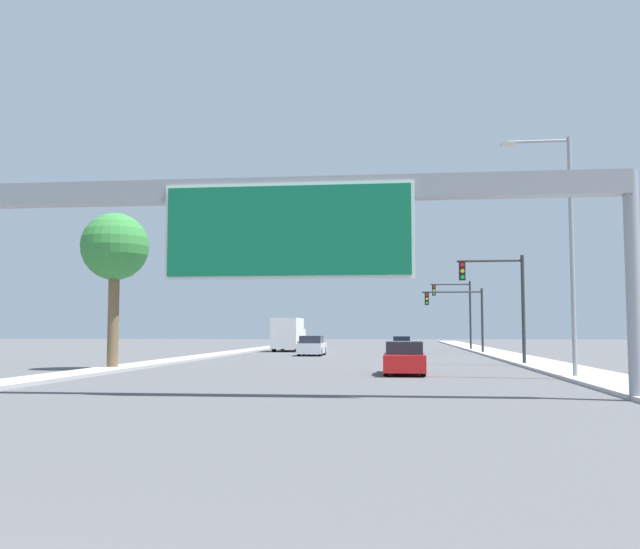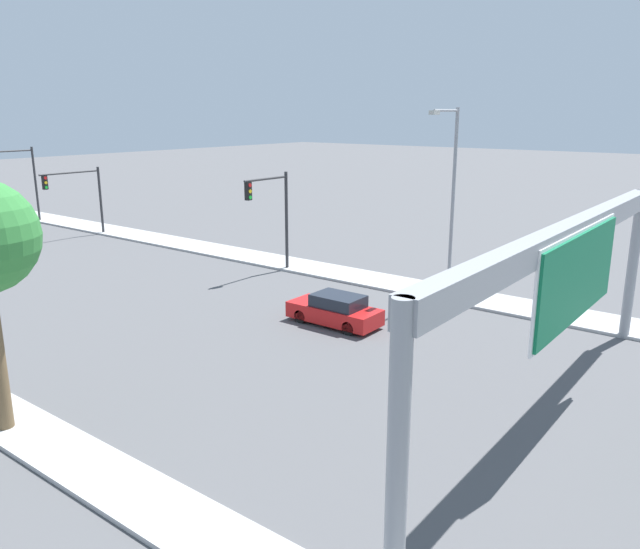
# 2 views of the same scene
# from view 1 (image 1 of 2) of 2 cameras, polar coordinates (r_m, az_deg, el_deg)

# --- Properties ---
(sidewalk_right) EXTENTS (3.00, 120.00, 0.15)m
(sidewalk_right) POSITION_cam_1_polar(r_m,az_deg,el_deg) (63.68, 13.59, -6.06)
(sidewalk_right) COLOR #A8A8A8
(sidewalk_right) RESTS_ON ground
(median_strip_left) EXTENTS (2.00, 120.00, 0.15)m
(median_strip_left) POSITION_cam_1_polar(r_m,az_deg,el_deg) (64.72, -6.23, -6.13)
(median_strip_left) COLOR #A8A8A8
(median_strip_left) RESTS_ON ground
(sign_gantry) EXTENTS (20.33, 0.73, 6.59)m
(sign_gantry) POSITION_cam_1_polar(r_m,az_deg,el_deg) (21.57, -2.51, 4.58)
(sign_gantry) COLOR gray
(sign_gantry) RESTS_ON ground
(car_near_left) EXTENTS (1.72, 4.42, 1.41)m
(car_near_left) POSITION_cam_1_polar(r_m,az_deg,el_deg) (66.46, 6.55, -5.57)
(car_near_left) COLOR black
(car_near_left) RESTS_ON ground
(car_mid_center) EXTENTS (1.81, 4.51, 1.48)m
(car_mid_center) POSITION_cam_1_polar(r_m,az_deg,el_deg) (32.44, 6.76, -6.71)
(car_mid_center) COLOR red
(car_mid_center) RESTS_ON ground
(car_mid_right) EXTENTS (1.87, 4.49, 1.54)m
(car_mid_right) POSITION_cam_1_polar(r_m,az_deg,el_deg) (55.78, -0.66, -5.76)
(car_mid_right) COLOR silver
(car_mid_right) RESTS_ON ground
(truck_box_primary) EXTENTS (2.35, 7.23, 3.08)m
(truck_box_primary) POSITION_cam_1_polar(r_m,az_deg,el_deg) (66.86, -2.52, -4.81)
(truck_box_primary) COLOR white
(truck_box_primary) RESTS_ON ground
(traffic_light_near_intersection) EXTENTS (3.75, 0.32, 6.22)m
(traffic_light_near_intersection) POSITION_cam_1_polar(r_m,az_deg,el_deg) (41.61, 14.35, -1.35)
(traffic_light_near_intersection) COLOR #2D2D30
(traffic_light_near_intersection) RESTS_ON ground
(traffic_light_mid_block) EXTENTS (5.11, 0.32, 5.50)m
(traffic_light_mid_block) POSITION_cam_1_polar(r_m,az_deg,el_deg) (61.40, 11.22, -2.69)
(traffic_light_mid_block) COLOR #2D2D30
(traffic_light_mid_block) RESTS_ON ground
(traffic_light_far_intersection) EXTENTS (3.92, 0.32, 6.77)m
(traffic_light_far_intersection) POSITION_cam_1_polar(r_m,az_deg,el_deg) (71.43, 11.00, -2.36)
(traffic_light_far_intersection) COLOR #2D2D30
(traffic_light_far_intersection) RESTS_ON ground
(palm_tree_background) EXTENTS (3.42, 3.42, 7.95)m
(palm_tree_background) POSITION_cam_1_polar(r_m,az_deg,el_deg) (37.72, -16.09, 1.96)
(palm_tree_background) COLOR brown
(palm_tree_background) RESTS_ON ground
(street_lamp_right) EXTENTS (2.86, 0.28, 9.99)m
(street_lamp_right) POSITION_cam_1_polar(r_m,az_deg,el_deg) (30.95, 18.89, 2.92)
(street_lamp_right) COLOR gray
(street_lamp_right) RESTS_ON ground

